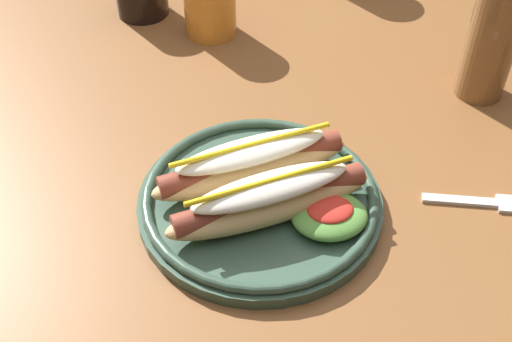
{
  "coord_description": "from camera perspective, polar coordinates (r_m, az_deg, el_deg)",
  "views": [
    {
      "loc": [
        -0.07,
        -0.72,
        1.28
      ],
      "look_at": [
        0.01,
        -0.19,
        0.77
      ],
      "focal_mm": 44.98,
      "sensor_mm": 36.0,
      "label": 1
    }
  ],
  "objects": [
    {
      "name": "glass_bottle",
      "position": [
        0.9,
        20.41,
        11.38
      ],
      "size": [
        0.07,
        0.07,
        0.24
      ],
      "color": "brown",
      "rests_on": "dining_table"
    },
    {
      "name": "dining_table",
      "position": [
        0.96,
        -1.98,
        2.51
      ],
      "size": [
        1.22,
        1.01,
        0.74
      ],
      "color": "brown",
      "rests_on": "ground_plane"
    },
    {
      "name": "fork",
      "position": [
        0.78,
        19.67,
        -2.65
      ],
      "size": [
        0.12,
        0.05,
        0.0
      ],
      "rotation": [
        0.0,
        0.0,
        -0.25
      ],
      "color": "silver",
      "rests_on": "dining_table"
    },
    {
      "name": "hot_dog_plate",
      "position": [
        0.71,
        0.61,
        -1.99
      ],
      "size": [
        0.28,
        0.28,
        0.08
      ],
      "color": "#334C3D",
      "rests_on": "dining_table"
    }
  ]
}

